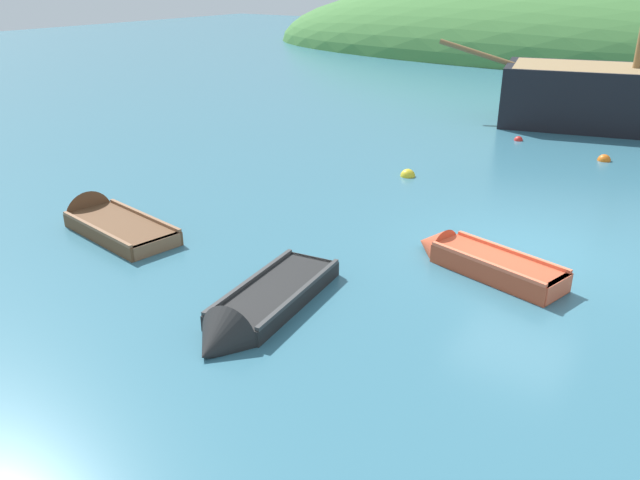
% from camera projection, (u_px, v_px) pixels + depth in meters
% --- Properties ---
extents(ground_plane, '(120.00, 120.00, 0.00)m').
position_uv_depth(ground_plane, '(525.00, 251.00, 13.13)').
color(ground_plane, teal).
extents(shore_hill, '(47.26, 18.96, 10.28)m').
position_uv_depth(shore_hill, '(561.00, 55.00, 44.38)').
color(shore_hill, '#477F3D').
rests_on(shore_hill, ground).
extents(rowboat_portside, '(3.72, 1.77, 1.18)m').
position_uv_depth(rowboat_portside, '(106.00, 224.00, 14.31)').
color(rowboat_portside, brown).
rests_on(rowboat_portside, ground).
extents(rowboat_far, '(3.29, 1.65, 0.86)m').
position_uv_depth(rowboat_far, '(479.00, 263.00, 12.29)').
color(rowboat_far, '#C64C2D').
rests_on(rowboat_far, ground).
extents(rowboat_near_dock, '(1.51, 3.69, 1.04)m').
position_uv_depth(rowboat_near_dock, '(257.00, 313.00, 10.59)').
color(rowboat_near_dock, black).
rests_on(rowboat_near_dock, ground).
extents(buoy_yellow, '(0.42, 0.42, 0.42)m').
position_uv_depth(buoy_yellow, '(408.00, 176.00, 17.96)').
color(buoy_yellow, yellow).
rests_on(buoy_yellow, ground).
extents(buoy_red, '(0.30, 0.30, 0.30)m').
position_uv_depth(buoy_red, '(518.00, 140.00, 21.79)').
color(buoy_red, red).
rests_on(buoy_red, ground).
extents(buoy_orange, '(0.40, 0.40, 0.40)m').
position_uv_depth(buoy_orange, '(604.00, 161.00, 19.45)').
color(buoy_orange, orange).
rests_on(buoy_orange, ground).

